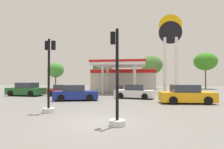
% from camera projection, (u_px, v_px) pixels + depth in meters
% --- Properties ---
extents(ground_plane, '(90.00, 90.00, 0.00)m').
position_uv_depth(ground_plane, '(98.00, 121.00, 9.08)').
color(ground_plane, slate).
rests_on(ground_plane, ground).
extents(gas_station, '(11.22, 13.38, 4.64)m').
position_uv_depth(gas_station, '(123.00, 78.00, 33.10)').
color(gas_station, beige).
rests_on(gas_station, ground).
extents(station_pole_sign, '(3.43, 0.56, 11.87)m').
position_uv_depth(station_pole_sign, '(170.00, 44.00, 27.71)').
color(station_pole_sign, white).
rests_on(station_pole_sign, ground).
extents(car_0, '(4.21, 2.69, 1.40)m').
position_uv_depth(car_0, '(64.00, 91.00, 22.04)').
color(car_0, black).
rests_on(car_0, ground).
extents(car_1, '(4.57, 2.91, 1.52)m').
position_uv_depth(car_1, '(76.00, 93.00, 17.95)').
color(car_1, black).
rests_on(car_1, ground).
extents(car_2, '(4.65, 2.39, 1.61)m').
position_uv_depth(car_2, '(186.00, 95.00, 15.80)').
color(car_2, black).
rests_on(car_2, ground).
extents(car_3, '(4.44, 2.59, 1.49)m').
position_uv_depth(car_3, '(135.00, 92.00, 19.76)').
color(car_3, black).
rests_on(car_3, ground).
extents(car_4, '(4.73, 2.42, 1.64)m').
position_uv_depth(car_4, '(26.00, 90.00, 22.73)').
color(car_4, black).
rests_on(car_4, ground).
extents(traffic_signal_0, '(0.75, 0.75, 4.40)m').
position_uv_depth(traffic_signal_0, '(117.00, 96.00, 8.32)').
color(traffic_signal_0, silver).
rests_on(traffic_signal_0, ground).
extents(traffic_signal_1, '(0.77, 0.77, 4.63)m').
position_uv_depth(traffic_signal_1, '(49.00, 86.00, 11.52)').
color(traffic_signal_1, silver).
rests_on(traffic_signal_1, ground).
extents(tree_0, '(3.60, 3.60, 5.75)m').
position_uv_depth(tree_0, '(56.00, 70.00, 41.26)').
color(tree_0, brown).
rests_on(tree_0, ground).
extents(tree_1, '(4.29, 4.29, 6.37)m').
position_uv_depth(tree_1, '(103.00, 69.00, 39.91)').
color(tree_1, brown).
rests_on(tree_1, ground).
extents(tree_2, '(4.56, 4.56, 7.09)m').
position_uv_depth(tree_2, '(152.00, 65.00, 39.21)').
color(tree_2, brown).
rests_on(tree_2, ground).
extents(tree_3, '(4.64, 4.64, 7.60)m').
position_uv_depth(tree_3, '(205.00, 61.00, 38.40)').
color(tree_3, brown).
rests_on(tree_3, ground).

